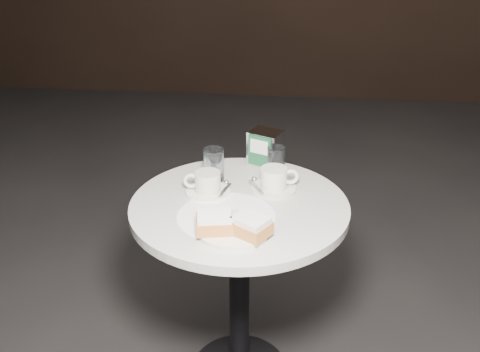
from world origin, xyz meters
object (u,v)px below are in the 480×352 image
beignet_plate (233,227)px  coffee_cup_right (274,181)px  coffee_cup_left (207,184)px  napkin_dispenser (266,148)px  cafe_table (239,254)px  water_glass_right (276,161)px  water_glass_left (214,165)px

beignet_plate → coffee_cup_right: 0.31m
coffee_cup_left → napkin_dispenser: size_ratio=1.12×
cafe_table → water_glass_right: water_glass_right is taller
cafe_table → beignet_plate: beignet_plate is taller
coffee_cup_right → water_glass_left: water_glass_left is taller
water_glass_right → coffee_cup_left: bearing=-141.7°
napkin_dispenser → cafe_table: bearing=-77.1°
coffee_cup_left → water_glass_left: size_ratio=1.37×
cafe_table → water_glass_left: 0.32m
beignet_plate → coffee_cup_right: bearing=70.6°
water_glass_left → napkin_dispenser: bearing=39.7°
cafe_table → water_glass_right: (0.10, 0.22, 0.25)m
cafe_table → napkin_dispenser: (0.06, 0.30, 0.26)m
cafe_table → water_glass_right: size_ratio=7.34×
beignet_plate → cafe_table: bearing=90.7°
cafe_table → water_glass_right: 0.35m
beignet_plate → napkin_dispenser: napkin_dispenser is taller
water_glass_right → napkin_dispenser: bearing=120.1°
coffee_cup_left → water_glass_right: 0.28m
coffee_cup_left → water_glass_right: (0.22, 0.17, 0.02)m
coffee_cup_right → napkin_dispenser: bearing=89.5°
cafe_table → coffee_cup_left: coffee_cup_left is taller
coffee_cup_left → water_glass_right: size_ratio=1.54×
water_glass_left → water_glass_right: (0.21, 0.07, -0.01)m
cafe_table → water_glass_left: water_glass_left is taller
coffee_cup_right → beignet_plate: bearing=-122.1°
coffee_cup_left → water_glass_left: 0.10m
napkin_dispenser → coffee_cup_left: bearing=-100.9°
water_glass_left → water_glass_right: 0.22m
water_glass_left → napkin_dispenser: 0.22m
beignet_plate → napkin_dispenser: 0.49m
cafe_table → coffee_cup_right: coffee_cup_right is taller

